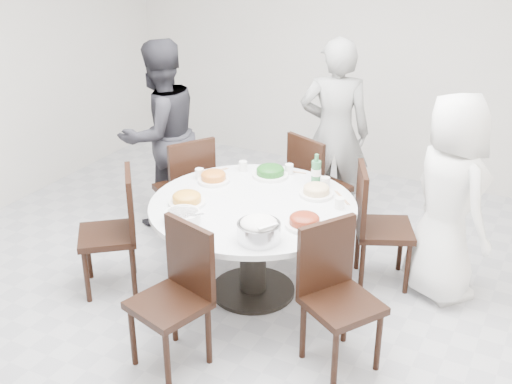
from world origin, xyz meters
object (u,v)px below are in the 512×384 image
at_px(chair_se, 342,301).
at_px(diner_left, 160,134).
at_px(chair_n, 320,185).
at_px(beverage_bottle, 316,170).
at_px(dining_table, 253,249).
at_px(rice_bowl, 259,232).
at_px(chair_sw, 107,233).
at_px(soup_bowl, 183,217).
at_px(diner_middle, 335,134).
at_px(chair_s, 168,301).
at_px(diner_right, 449,199).
at_px(chair_ne, 384,227).
at_px(chair_nw, 184,187).

relative_size(chair_se, diner_left, 0.56).
bearing_deg(chair_n, beverage_bottle, 130.98).
distance_m(dining_table, beverage_bottle, 0.77).
bearing_deg(chair_se, chair_n, 58.64).
relative_size(chair_n, rice_bowl, 3.37).
distance_m(chair_sw, diner_left, 1.25).
bearing_deg(soup_bowl, diner_middle, 79.05).
height_order(chair_s, diner_middle, diner_middle).
xyz_separation_m(chair_n, chair_sw, (-1.08, -1.55, 0.00)).
bearing_deg(chair_s, diner_right, 66.75).
relative_size(dining_table, chair_n, 1.58).
bearing_deg(soup_bowl, diner_left, 130.50).
xyz_separation_m(chair_ne, diner_middle, (-0.74, 0.81, 0.38)).
relative_size(chair_ne, beverage_bottle, 3.77).
xyz_separation_m(chair_n, rice_bowl, (0.21, -1.58, 0.34)).
distance_m(chair_nw, soup_bowl, 1.24).
height_order(diner_middle, soup_bowl, diner_middle).
relative_size(chair_s, diner_left, 0.56).
height_order(chair_nw, chair_sw, same).
bearing_deg(chair_n, chair_nw, 52.54).
height_order(dining_table, rice_bowl, rice_bowl).
bearing_deg(chair_sw, chair_n, 106.33).
xyz_separation_m(dining_table, soup_bowl, (-0.29, -0.48, 0.41)).
bearing_deg(chair_sw, chair_ne, 81.18).
height_order(diner_left, rice_bowl, diner_left).
bearing_deg(chair_s, chair_se, 43.29).
bearing_deg(dining_table, chair_sw, -156.19).
distance_m(chair_n, rice_bowl, 1.63).
relative_size(diner_middle, soup_bowl, 7.01).
xyz_separation_m(chair_se, beverage_bottle, (-0.61, 0.99, 0.40)).
distance_m(chair_ne, chair_sw, 2.10).
height_order(chair_se, diner_middle, diner_middle).
distance_m(chair_n, soup_bowl, 1.66).
distance_m(dining_table, diner_middle, 1.49).
bearing_deg(chair_s, chair_ne, 76.47).
xyz_separation_m(chair_nw, chair_se, (1.83, -1.01, 0.00)).
xyz_separation_m(dining_table, chair_sw, (-1.00, -0.44, 0.10)).
height_order(chair_sw, diner_left, diner_left).
height_order(chair_s, rice_bowl, chair_s).
relative_size(chair_ne, chair_s, 1.00).
distance_m(dining_table, diner_left, 1.56).
distance_m(diner_middle, diner_left, 1.55).
relative_size(diner_middle, beverage_bottle, 6.78).
bearing_deg(chair_sw, dining_table, 75.00).
bearing_deg(chair_ne, soup_bowl, 109.95).
height_order(chair_n, diner_right, diner_right).
relative_size(chair_se, soup_bowl, 3.90).
height_order(chair_sw, chair_s, same).
bearing_deg(chair_sw, beverage_bottle, 87.91).
bearing_deg(chair_se, chair_ne, 35.45).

